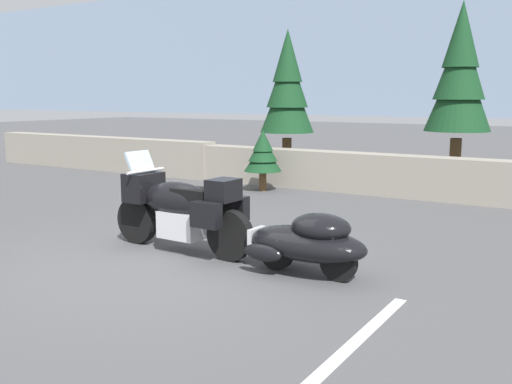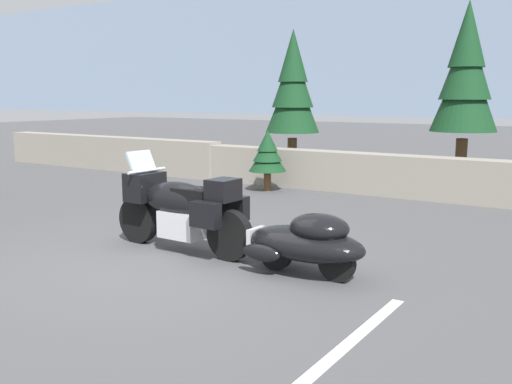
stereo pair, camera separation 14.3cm
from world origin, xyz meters
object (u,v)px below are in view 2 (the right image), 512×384
Objects in this scene: car_shaped_trailer at (306,241)px; pine_tree_far_right at (466,74)px; touring_motorcycle at (181,206)px; pine_tree_secondary at (293,87)px.

pine_tree_far_right reaches higher than car_shaped_trailer.
touring_motorcycle is 7.16m from pine_tree_secondary.
touring_motorcycle is 0.56× the size of pine_tree_far_right.
pine_tree_secondary is at bearing 106.98° from touring_motorcycle.
car_shaped_trailer is 8.03m from pine_tree_secondary.
touring_motorcycle is 0.62× the size of pine_tree_secondary.
pine_tree_far_right is at bearing 90.02° from car_shaped_trailer.
touring_motorcycle reaches higher than car_shaped_trailer.
touring_motorcycle is at bearing -73.02° from pine_tree_secondary.
pine_tree_secondary reaches higher than car_shaped_trailer.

